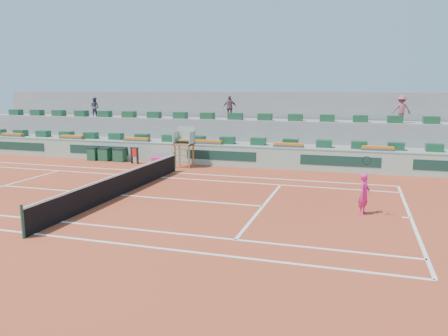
# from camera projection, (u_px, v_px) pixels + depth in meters

# --- Properties ---
(ground) EXTENTS (90.00, 90.00, 0.00)m
(ground) POSITION_uv_depth(u_px,v_px,m) (121.00, 195.00, 19.29)
(ground) COLOR #A1391F
(ground) RESTS_ON ground
(seating_tier_lower) EXTENTS (36.00, 4.00, 1.20)m
(seating_tier_lower) POSITION_uv_depth(u_px,v_px,m) (203.00, 150.00, 29.25)
(seating_tier_lower) COLOR gray
(seating_tier_lower) RESTS_ON ground
(seating_tier_upper) EXTENTS (36.00, 2.40, 2.60)m
(seating_tier_upper) POSITION_uv_depth(u_px,v_px,m) (210.00, 137.00, 30.63)
(seating_tier_upper) COLOR gray
(seating_tier_upper) RESTS_ON ground
(stadium_back_wall) EXTENTS (36.00, 0.40, 4.40)m
(stadium_back_wall) POSITION_uv_depth(u_px,v_px,m) (217.00, 123.00, 31.98)
(stadium_back_wall) COLOR gray
(stadium_back_wall) RESTS_ON ground
(player_bag) EXTENTS (0.94, 0.42, 0.42)m
(player_bag) POSITION_uv_depth(u_px,v_px,m) (159.00, 161.00, 27.20)
(player_bag) COLOR #EF1F8A
(player_bag) RESTS_ON ground
(spectator_left) EXTENTS (0.72, 0.57, 1.43)m
(spectator_left) POSITION_uv_depth(u_px,v_px,m) (95.00, 107.00, 32.28)
(spectator_left) COLOR #474752
(spectator_left) RESTS_ON seating_tier_upper
(spectator_mid) EXTENTS (1.01, 0.64, 1.59)m
(spectator_mid) POSITION_uv_depth(u_px,v_px,m) (230.00, 107.00, 29.40)
(spectator_mid) COLOR #78505C
(spectator_mid) RESTS_ON seating_tier_upper
(spectator_right) EXTENTS (1.15, 0.76, 1.65)m
(spectator_right) POSITION_uv_depth(u_px,v_px,m) (401.00, 109.00, 26.25)
(spectator_right) COLOR #A05060
(spectator_right) RESTS_ON seating_tier_upper
(court_lines) EXTENTS (23.89, 11.09, 0.01)m
(court_lines) POSITION_uv_depth(u_px,v_px,m) (121.00, 195.00, 19.29)
(court_lines) COLOR white
(court_lines) RESTS_ON ground
(tennis_net) EXTENTS (0.10, 11.97, 1.10)m
(tennis_net) POSITION_uv_depth(u_px,v_px,m) (121.00, 184.00, 19.20)
(tennis_net) COLOR black
(tennis_net) RESTS_ON ground
(advertising_hoarding) EXTENTS (36.00, 0.34, 1.26)m
(advertising_hoarding) POSITION_uv_depth(u_px,v_px,m) (191.00, 154.00, 27.17)
(advertising_hoarding) COLOR #94BBA5
(advertising_hoarding) RESTS_ON ground
(umpire_chair) EXTENTS (1.10, 0.90, 2.40)m
(umpire_chair) POSITION_uv_depth(u_px,v_px,m) (185.00, 141.00, 26.07)
(umpire_chair) COLOR brown
(umpire_chair) RESTS_ON ground
(seat_row_lower) EXTENTS (32.90, 0.60, 0.44)m
(seat_row_lower) POSITION_uv_depth(u_px,v_px,m) (198.00, 139.00, 28.26)
(seat_row_lower) COLOR #184A2C
(seat_row_lower) RESTS_ON seating_tier_lower
(seat_row_upper) EXTENTS (32.90, 0.60, 0.44)m
(seat_row_upper) POSITION_uv_depth(u_px,v_px,m) (207.00, 116.00, 29.80)
(seat_row_upper) COLOR #184A2C
(seat_row_upper) RESTS_ON seating_tier_upper
(flower_planters) EXTENTS (26.80, 0.36, 0.28)m
(flower_planters) POSITION_uv_depth(u_px,v_px,m) (172.00, 141.00, 27.95)
(flower_planters) COLOR #4A4A4A
(flower_planters) RESTS_ON seating_tier_lower
(drink_cooler_a) EXTENTS (0.76, 0.66, 0.84)m
(drink_cooler_a) POSITION_uv_depth(u_px,v_px,m) (120.00, 155.00, 28.18)
(drink_cooler_a) COLOR #18482F
(drink_cooler_a) RESTS_ON ground
(drink_cooler_b) EXTENTS (0.74, 0.64, 0.84)m
(drink_cooler_b) POSITION_uv_depth(u_px,v_px,m) (105.00, 154.00, 28.47)
(drink_cooler_b) COLOR #18482F
(drink_cooler_b) RESTS_ON ground
(drink_cooler_c) EXTENTS (0.64, 0.55, 0.84)m
(drink_cooler_c) POSITION_uv_depth(u_px,v_px,m) (93.00, 154.00, 28.64)
(drink_cooler_c) COLOR #18482F
(drink_cooler_c) RESTS_ON ground
(towel_rack) EXTENTS (0.62, 0.10, 1.03)m
(towel_rack) POSITION_uv_depth(u_px,v_px,m) (134.00, 154.00, 27.33)
(towel_rack) COLOR black
(towel_rack) RESTS_ON ground
(tennis_player) EXTENTS (0.55, 0.89, 2.28)m
(tennis_player) POSITION_uv_depth(u_px,v_px,m) (364.00, 194.00, 16.24)
(tennis_player) COLOR #EF1F8A
(tennis_player) RESTS_ON ground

